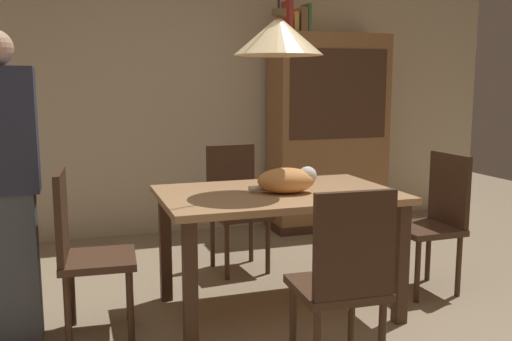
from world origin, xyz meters
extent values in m
cube|color=beige|center=(0.00, 2.65, 1.45)|extent=(6.40, 0.10, 2.90)
cube|color=tan|center=(0.12, 0.54, 0.73)|extent=(1.40, 0.90, 0.04)
cube|color=#472D1E|center=(-0.50, 0.15, 0.35)|extent=(0.07, 0.07, 0.71)
cube|color=#472D1E|center=(0.74, 0.15, 0.35)|extent=(0.07, 0.07, 0.71)
cube|color=#472D1E|center=(-0.50, 0.93, 0.35)|extent=(0.07, 0.07, 0.71)
cube|color=#472D1E|center=(0.74, 0.93, 0.35)|extent=(0.07, 0.07, 0.71)
cube|color=#472D1E|center=(0.12, 1.34, 0.43)|extent=(0.43, 0.43, 0.04)
cube|color=#40291B|center=(0.10, 1.52, 0.69)|extent=(0.38, 0.07, 0.48)
cylinder|color=#472D1E|center=(-0.03, 1.17, 0.21)|extent=(0.04, 0.04, 0.41)
cylinder|color=#472D1E|center=(0.29, 1.19, 0.21)|extent=(0.04, 0.04, 0.41)
cylinder|color=#472D1E|center=(-0.06, 1.49, 0.21)|extent=(0.04, 0.04, 0.41)
cylinder|color=#472D1E|center=(0.26, 1.51, 0.21)|extent=(0.04, 0.04, 0.41)
cube|color=#472D1E|center=(-0.93, 0.54, 0.43)|extent=(0.43, 0.43, 0.04)
cube|color=#40291B|center=(-1.11, 0.55, 0.69)|extent=(0.06, 0.38, 0.48)
cylinder|color=#472D1E|center=(-0.78, 0.37, 0.21)|extent=(0.04, 0.04, 0.41)
cylinder|color=#472D1E|center=(-0.76, 0.69, 0.21)|extent=(0.04, 0.04, 0.41)
cylinder|color=#472D1E|center=(-1.10, 0.39, 0.21)|extent=(0.04, 0.04, 0.41)
cylinder|color=#472D1E|center=(-1.08, 0.71, 0.21)|extent=(0.04, 0.04, 0.41)
cube|color=#472D1E|center=(1.17, 0.54, 0.43)|extent=(0.41, 0.41, 0.04)
cube|color=#40291B|center=(1.35, 0.54, 0.69)|extent=(0.04, 0.38, 0.48)
cylinder|color=#472D1E|center=(1.00, 0.70, 0.21)|extent=(0.04, 0.04, 0.41)
cylinder|color=#472D1E|center=(1.01, 0.38, 0.21)|extent=(0.04, 0.04, 0.41)
cylinder|color=#472D1E|center=(1.32, 0.70, 0.21)|extent=(0.04, 0.04, 0.41)
cylinder|color=#472D1E|center=(1.33, 0.38, 0.21)|extent=(0.04, 0.04, 0.41)
cube|color=#472D1E|center=(0.12, -0.26, 0.43)|extent=(0.42, 0.42, 0.04)
cube|color=#40291B|center=(0.11, -0.44, 0.69)|extent=(0.38, 0.05, 0.48)
cylinder|color=#472D1E|center=(0.28, -0.11, 0.21)|extent=(0.04, 0.04, 0.41)
cylinder|color=#472D1E|center=(-0.04, -0.09, 0.21)|extent=(0.04, 0.04, 0.41)
ellipsoid|color=#E59951|center=(0.14, 0.47, 0.82)|extent=(0.38, 0.28, 0.15)
sphere|color=white|center=(0.27, 0.45, 0.85)|extent=(0.11, 0.11, 0.11)
cylinder|color=white|center=(0.03, 0.53, 0.78)|extent=(0.18, 0.04, 0.04)
cone|color=beige|center=(0.12, 0.54, 1.66)|extent=(0.52, 0.52, 0.22)
cylinder|color=#513D23|center=(0.12, 0.54, 1.79)|extent=(0.08, 0.08, 0.04)
cube|color=olive|center=(1.30, 2.32, 0.93)|extent=(1.10, 0.44, 1.85)
cube|color=#472D1E|center=(1.30, 2.10, 1.29)|extent=(0.97, 0.01, 0.81)
cube|color=#472D1E|center=(1.30, 2.32, 0.04)|extent=(1.12, 0.45, 0.08)
cube|color=#B73833|center=(0.87, 2.32, 1.99)|extent=(0.04, 0.22, 0.28)
cube|color=gold|center=(0.93, 2.32, 1.94)|extent=(0.04, 0.20, 0.18)
cube|color=brown|center=(0.99, 2.32, 1.96)|extent=(0.06, 0.24, 0.22)
cube|color=#427A4C|center=(1.06, 2.32, 1.98)|extent=(0.03, 0.20, 0.26)
cube|color=#4C515B|center=(-1.39, 0.60, 0.41)|extent=(0.30, 0.20, 0.82)
cube|color=#2D3347|center=(-1.39, 0.60, 1.15)|extent=(0.36, 0.22, 0.65)
camera|label=1|loc=(-1.04, -2.53, 1.38)|focal=39.12mm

